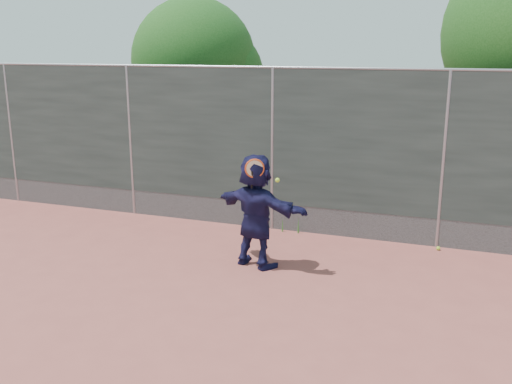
% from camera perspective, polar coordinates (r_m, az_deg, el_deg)
% --- Properties ---
extents(ground, '(80.00, 80.00, 0.00)m').
position_cam_1_polar(ground, '(7.85, -6.59, -11.09)').
color(ground, '#9E4C42').
rests_on(ground, ground).
extents(player, '(1.74, 1.03, 1.79)m').
position_cam_1_polar(player, '(8.81, 0.00, -1.88)').
color(player, '#17163C').
rests_on(player, ground).
extents(ball_ground, '(0.07, 0.07, 0.07)m').
position_cam_1_polar(ball_ground, '(10.21, 17.76, -5.38)').
color(ball_ground, '#A9D52F').
rests_on(ball_ground, ground).
extents(fence, '(20.00, 0.06, 3.03)m').
position_cam_1_polar(fence, '(10.49, 1.65, 4.60)').
color(fence, '#38423D').
rests_on(fence, ground).
extents(swing_action, '(0.54, 0.16, 0.51)m').
position_cam_1_polar(swing_action, '(8.43, 0.07, 2.14)').
color(swing_action, '#DC4914').
rests_on(swing_action, ground).
extents(tree_left, '(3.15, 3.00, 4.53)m').
position_cam_1_polar(tree_left, '(14.24, -5.56, 12.61)').
color(tree_left, '#382314').
rests_on(tree_left, ground).
extents(weed_clump, '(0.68, 0.07, 0.30)m').
position_cam_1_polar(weed_clump, '(10.64, 2.90, -3.31)').
color(weed_clump, '#387226').
rests_on(weed_clump, ground).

